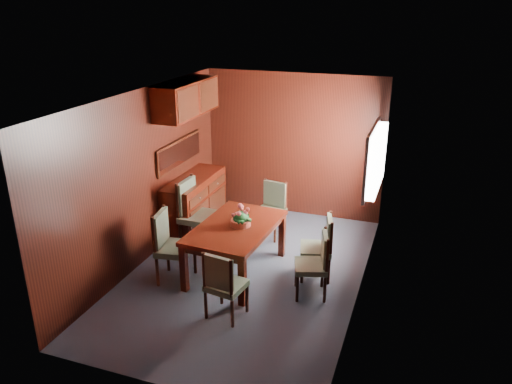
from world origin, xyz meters
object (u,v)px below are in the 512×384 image
at_px(dining_table, 236,232).
at_px(chair_head, 223,282).
at_px(chair_left_near, 170,242).
at_px(chair_right_near, 316,261).
at_px(sideboard, 195,204).
at_px(flower_centerpiece, 241,216).

height_order(dining_table, chair_head, chair_head).
height_order(dining_table, chair_left_near, chair_left_near).
bearing_deg(chair_right_near, chair_head, 116.66).
bearing_deg(chair_right_near, chair_left_near, 81.09).
bearing_deg(chair_right_near, sideboard, 45.01).
relative_size(sideboard, chair_head, 1.62).
bearing_deg(flower_centerpiece, chair_right_near, -10.86).
xyz_separation_m(chair_right_near, chair_head, (-0.89, -0.85, 0.01)).
height_order(sideboard, chair_right_near, sideboard).
relative_size(chair_left_near, chair_right_near, 1.14).
xyz_separation_m(dining_table, chair_right_near, (1.14, -0.18, -0.12)).
relative_size(dining_table, chair_right_near, 1.81).
bearing_deg(chair_right_near, flower_centerpiece, 62.08).
xyz_separation_m(sideboard, flower_centerpiece, (1.16, -0.98, 0.38)).
distance_m(dining_table, flower_centerpiece, 0.24).
bearing_deg(chair_head, flower_centerpiece, 109.19).
distance_m(sideboard, chair_right_near, 2.53).
distance_m(chair_right_near, chair_head, 1.23).
distance_m(sideboard, chair_head, 2.44).
height_order(dining_table, flower_centerpiece, flower_centerpiece).
height_order(chair_right_near, chair_head, chair_head).
bearing_deg(flower_centerpiece, sideboard, 139.87).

